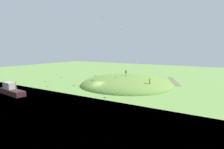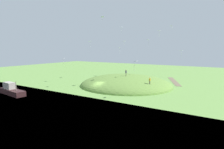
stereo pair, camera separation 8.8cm
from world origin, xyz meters
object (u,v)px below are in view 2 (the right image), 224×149
kite_0 (124,41)px  kite_3 (90,42)px  kite_2 (159,31)px  kite_8 (171,26)px  boat_on_lake (11,90)px  person_watching_kites (126,72)px  kite_10 (136,62)px  kite_1 (122,27)px  kite_9 (181,51)px  kite_4 (120,48)px  kite_7 (102,17)px  kite_5 (64,59)px  person_near_shore (150,80)px  kite_6 (148,40)px

kite_0 → kite_3: 12.58m
kite_2 → kite_8: (-5.96, -5.34, 0.57)m
boat_on_lake → person_watching_kites: 27.54m
kite_10 → kite_3: bearing=56.4°
kite_1 → kite_9: size_ratio=0.99×
kite_0 → kite_9: kite_0 is taller
person_watching_kites → kite_0: 21.20m
kite_4 → kite_3: bearing=61.7°
kite_0 → kite_3: bearing=141.2°
kite_7 → kite_10: 16.48m
kite_5 → kite_10: 27.42m
kite_7 → kite_10: size_ratio=0.61×
boat_on_lake → person_watching_kites: bearing=-123.8°
kite_4 → kite_9: size_ratio=0.85×
person_near_shore → kite_4: (0.40, 8.34, 7.34)m
kite_1 → kite_10: 15.14m
kite_0 → kite_8: bearing=-112.8°
person_watching_kites → kite_8: kite_8 is taller
person_near_shore → kite_2: kite_2 is taller
kite_1 → kite_8: (8.97, -10.33, 0.58)m
kite_3 → kite_9: size_ratio=1.16×
boat_on_lake → kite_1: bearing=-121.7°
kite_8 → kite_9: bearing=-28.7°
kite_10 → kite_5: bearing=76.5°
kite_0 → kite_10: size_ratio=0.67×
kite_9 → kite_6: bearing=153.5°
kite_1 → kite_2: (14.93, -4.99, 0.01)m
kite_8 → kite_3: bearing=94.2°
boat_on_lake → kite_0: kite_0 is taller
person_watching_kites → kite_1: bearing=-119.2°
kite_2 → kite_8: 8.02m
kite_2 → kite_4: 18.33m
kite_9 → kite_4: bearing=141.6°
kite_9 → kite_10: 22.55m
boat_on_lake → kite_8: 42.72m
kite_9 → kite_2: bearing=73.0°
kite_0 → kite_6: (-15.41, -15.07, -0.53)m
person_near_shore → kite_10: size_ratio=0.75×
boat_on_lake → kite_5: kite_5 is taller
kite_6 → boat_on_lake: bearing=134.3°
boat_on_lake → person_watching_kites: size_ratio=5.17×
person_near_shore → kite_0: size_ratio=1.12×
kite_4 → kite_7: kite_7 is taller
boat_on_lake → kite_9: kite_9 is taller
kite_0 → kite_8: size_ratio=1.31×
person_near_shore → kite_0: (19.29, 17.33, 9.80)m
boat_on_lake → kite_8: size_ratio=7.89×
kite_0 → kite_9: 21.36m
kite_3 → kite_6: kite_3 is taller
kite_6 → kite_10: size_ratio=0.82×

